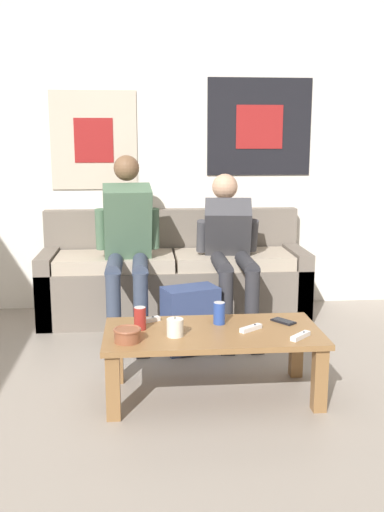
{
  "coord_description": "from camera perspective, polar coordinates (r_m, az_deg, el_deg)",
  "views": [
    {
      "loc": [
        -0.03,
        -2.35,
        1.38
      ],
      "look_at": [
        0.28,
        1.11,
        0.67
      ],
      "focal_mm": 40.0,
      "sensor_mm": 36.0,
      "label": 1
    }
  ],
  "objects": [
    {
      "name": "cell_phone",
      "position": [
        3.26,
        9.12,
        -6.46
      ],
      "size": [
        0.13,
        0.15,
        0.01
      ],
      "color": "black",
      "rests_on": "coffee_table"
    },
    {
      "name": "game_controller_near_right",
      "position": [
        3.02,
        10.79,
        -7.86
      ],
      "size": [
        0.13,
        0.12,
        0.03
      ],
      "color": "white",
      "rests_on": "coffee_table"
    },
    {
      "name": "drink_can_red",
      "position": [
        3.1,
        -5.22,
        -6.22
      ],
      "size": [
        0.07,
        0.07,
        0.12
      ],
      "color": "maroon",
      "rests_on": "coffee_table"
    },
    {
      "name": "coffee_table",
      "position": [
        3.11,
        2.08,
        -8.55
      ],
      "size": [
        1.16,
        0.56,
        0.37
      ],
      "color": "olive",
      "rests_on": "ground_plane"
    },
    {
      "name": "pillar_candle",
      "position": [
        2.99,
        -1.71,
        -7.16
      ],
      "size": [
        0.09,
        0.09,
        0.11
      ],
      "color": "silver",
      "rests_on": "coffee_table"
    },
    {
      "name": "wall_back",
      "position": [
        4.72,
        -4.75,
        10.21
      ],
      "size": [
        10.0,
        0.07,
        2.55
      ],
      "color": "white",
      "rests_on": "ground_plane"
    },
    {
      "name": "person_seated_teen",
      "position": [
        4.19,
        3.85,
        1.21
      ],
      "size": [
        0.47,
        1.01,
        1.13
      ],
      "color": "#2D2D33",
      "rests_on": "ground_plane"
    },
    {
      "name": "ceramic_bowl",
      "position": [
        2.93,
        -6.48,
        -7.77
      ],
      "size": [
        0.14,
        0.14,
        0.07
      ],
      "color": "brown",
      "rests_on": "coffee_table"
    },
    {
      "name": "drink_can_blue",
      "position": [
        3.18,
        2.74,
        -5.72
      ],
      "size": [
        0.07,
        0.07,
        0.12
      ],
      "color": "#28479E",
      "rests_on": "coffee_table"
    },
    {
      "name": "ground_plane",
      "position": [
        2.73,
        -4.01,
        -18.89
      ],
      "size": [
        18.0,
        18.0,
        0.0
      ],
      "primitive_type": "plane",
      "color": "gray"
    },
    {
      "name": "couch",
      "position": [
        4.52,
        -1.81,
        -2.37
      ],
      "size": [
        2.06,
        0.66,
        0.83
      ],
      "color": "#70665B",
      "rests_on": "ground_plane"
    },
    {
      "name": "game_controller_near_left",
      "position": [
        3.1,
        5.91,
        -7.19
      ],
      "size": [
        0.14,
        0.11,
        0.03
      ],
      "color": "white",
      "rests_on": "coffee_table"
    },
    {
      "name": "backpack",
      "position": [
        3.79,
        -0.11,
        -6.49
      ],
      "size": [
        0.4,
        0.32,
        0.43
      ],
      "color": "navy",
      "rests_on": "ground_plane"
    },
    {
      "name": "person_seated_adult",
      "position": [
        4.1,
        -6.49,
        1.78
      ],
      "size": [
        0.47,
        0.89,
        1.27
      ],
      "color": "#384256",
      "rests_on": "ground_plane"
    },
    {
      "name": "game_controller_far_center",
      "position": [
        3.23,
        -4.44,
        -6.4
      ],
      "size": [
        0.14,
        0.09,
        0.03
      ],
      "color": "white",
      "rests_on": "coffee_table"
    }
  ]
}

